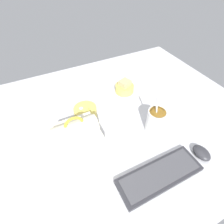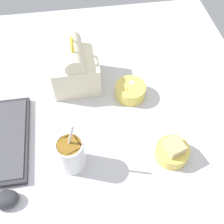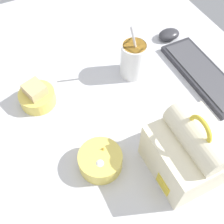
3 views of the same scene
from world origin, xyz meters
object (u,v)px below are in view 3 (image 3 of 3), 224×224
(keyboard, at_px, (203,75))
(bento_bowl_sandwich, at_px, (37,96))
(lunch_bag, at_px, (189,152))
(soup_cup, at_px, (134,59))
(computer_mouse, at_px, (169,35))
(bento_bowl_snacks, at_px, (101,160))

(keyboard, height_order, bento_bowl_sandwich, bento_bowl_sandwich)
(lunch_bag, bearing_deg, soup_cup, 173.50)
(keyboard, height_order, computer_mouse, computer_mouse)
(keyboard, relative_size, soup_cup, 1.68)
(lunch_bag, height_order, bento_bowl_sandwich, lunch_bag)
(bento_bowl_sandwich, xyz_separation_m, computer_mouse, (-0.07, 0.51, -0.01))
(soup_cup, bearing_deg, bento_bowl_sandwich, -93.56)
(lunch_bag, bearing_deg, bento_bowl_snacks, -116.92)
(bento_bowl_snacks, bearing_deg, keyboard, 107.50)
(soup_cup, height_order, bento_bowl_sandwich, soup_cup)
(lunch_bag, distance_m, bento_bowl_snacks, 0.22)
(keyboard, bearing_deg, soup_cup, -120.54)
(lunch_bag, bearing_deg, bento_bowl_sandwich, -143.35)
(lunch_bag, height_order, soup_cup, lunch_bag)
(bento_bowl_sandwich, height_order, computer_mouse, bento_bowl_sandwich)
(bento_bowl_sandwich, bearing_deg, soup_cup, 86.44)
(lunch_bag, height_order, computer_mouse, lunch_bag)
(keyboard, relative_size, bento_bowl_sandwich, 3.11)
(bento_bowl_sandwich, distance_m, computer_mouse, 0.51)
(keyboard, relative_size, lunch_bag, 1.57)
(keyboard, distance_m, soup_cup, 0.23)
(bento_bowl_snacks, xyz_separation_m, computer_mouse, (-0.34, 0.43, -0.01))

